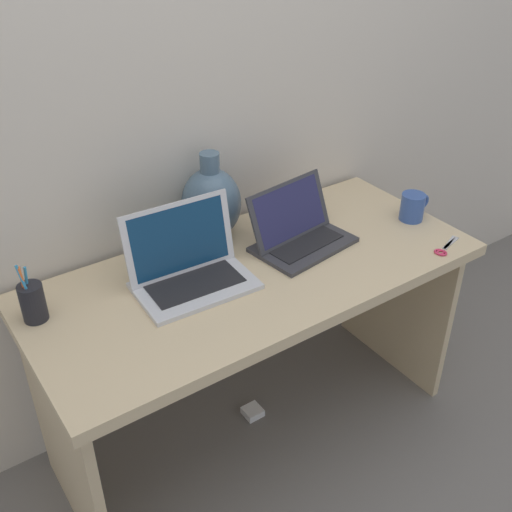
{
  "coord_description": "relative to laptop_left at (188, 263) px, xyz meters",
  "views": [
    {
      "loc": [
        -0.93,
        -1.34,
        1.82
      ],
      "look_at": [
        0.0,
        0.0,
        0.78
      ],
      "focal_mm": 43.21,
      "sensor_mm": 36.0,
      "label": 1
    }
  ],
  "objects": [
    {
      "name": "pen_cup",
      "position": [
        -0.45,
        0.08,
        -0.0
      ],
      "size": [
        0.07,
        0.07,
        0.19
      ],
      "color": "black",
      "rests_on": "desk"
    },
    {
      "name": "ground_plane",
      "position": [
        0.21,
        -0.07,
        -0.79
      ],
      "size": [
        6.0,
        6.0,
        0.0
      ],
      "primitive_type": "plane",
      "color": "slate"
    },
    {
      "name": "laptop_left",
      "position": [
        0.0,
        0.0,
        0.0
      ],
      "size": [
        0.37,
        0.25,
        0.24
      ],
      "color": "silver",
      "rests_on": "desk"
    },
    {
      "name": "desk",
      "position": [
        0.21,
        -0.07,
        -0.22
      ],
      "size": [
        1.46,
        0.65,
        0.73
      ],
      "color": "#D1B78C",
      "rests_on": "ground"
    },
    {
      "name": "laptop_right",
      "position": [
        0.41,
        -0.01,
        -0.01
      ],
      "size": [
        0.36,
        0.26,
        0.2
      ],
      "color": "#333338",
      "rests_on": "desk"
    },
    {
      "name": "green_vase",
      "position": [
        0.21,
        0.2,
        0.06
      ],
      "size": [
        0.2,
        0.2,
        0.3
      ],
      "color": "slate",
      "rests_on": "desk"
    },
    {
      "name": "coffee_mug",
      "position": [
        0.86,
        -0.12,
        -0.01
      ],
      "size": [
        0.13,
        0.09,
        0.1
      ],
      "color": "#335199",
      "rests_on": "desk"
    },
    {
      "name": "scissors",
      "position": [
        0.79,
        -0.33,
        -0.06
      ],
      "size": [
        0.15,
        0.07,
        0.01
      ],
      "color": "#B7B7BC",
      "rests_on": "desk"
    },
    {
      "name": "back_wall",
      "position": [
        0.21,
        0.3,
        0.41
      ],
      "size": [
        4.4,
        0.04,
        2.4
      ],
      "primitive_type": "cube",
      "color": "beige",
      "rests_on": "ground"
    },
    {
      "name": "power_brick",
      "position": [
        0.23,
        -0.0,
        -0.78
      ],
      "size": [
        0.07,
        0.07,
        0.03
      ],
      "primitive_type": "cube",
      "color": "white",
      "rests_on": "ground"
    }
  ]
}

